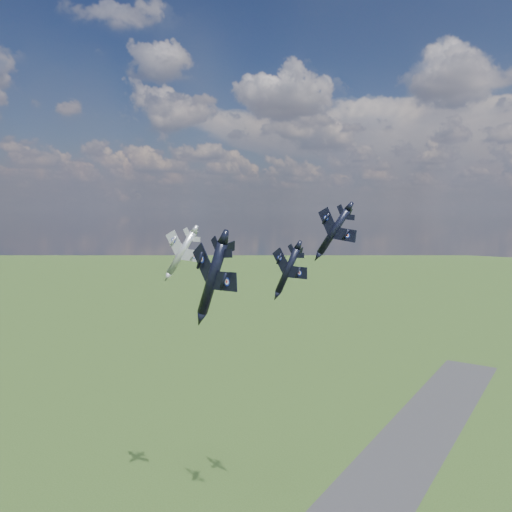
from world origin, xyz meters
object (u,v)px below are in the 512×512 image
Objects in this scene: jet_lead_navy at (288,270)px; jet_right_navy at (212,278)px; jet_high_navy at (334,232)px; jet_left_silver at (181,253)px.

jet_lead_navy is 39.36m from jet_right_navy.
jet_high_navy is (-4.21, 44.00, 3.98)m from jet_right_navy.
jet_lead_navy is 25.36m from jet_left_silver.
jet_left_silver is (-36.07, 34.33, -1.14)m from jet_right_navy.
jet_high_navy is at bearing 109.36° from jet_right_navy.
jet_lead_navy is at bearing 120.27° from jet_right_navy.
jet_lead_navy is 0.92× the size of jet_left_silver.
jet_left_silver is at bearing 150.32° from jet_right_navy.
jet_right_navy is 0.90× the size of jet_left_silver.
jet_high_navy is at bearing 51.18° from jet_lead_navy.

